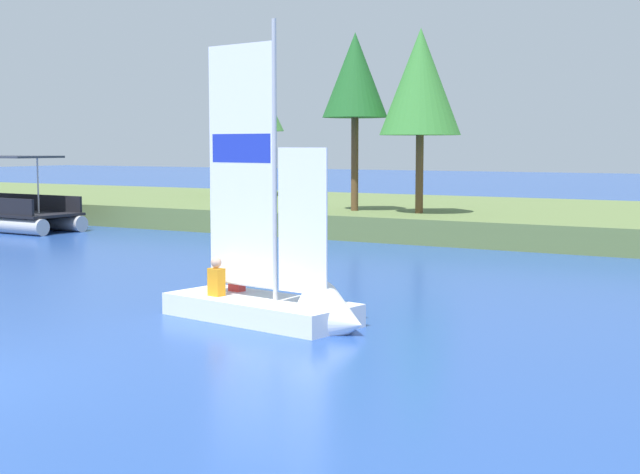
{
  "coord_description": "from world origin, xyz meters",
  "views": [
    {
      "loc": [
        10.65,
        -7.31,
        3.18
      ],
      "look_at": [
        0.71,
        9.64,
        1.2
      ],
      "focal_mm": 51.14,
      "sensor_mm": 36.0,
      "label": 1
    }
  ],
  "objects": [
    {
      "name": "shoreline_tree_centre",
      "position": [
        -2.34,
        21.66,
        5.34
      ],
      "size": [
        2.8,
        2.8,
        6.35
      ],
      "color": "brown",
      "rests_on": "shore_bank"
    },
    {
      "name": "pontoon_boat",
      "position": [
        -17.02,
        16.29,
        0.68
      ],
      "size": [
        6.49,
        2.68,
        2.8
      ],
      "rotation": [
        0.0,
        0.0,
        -0.04
      ],
      "color": "#B2B2B7",
      "rests_on": "ground"
    },
    {
      "name": "sailboat",
      "position": [
        2.1,
        6.16,
        0.42
      ],
      "size": [
        4.35,
        2.05,
        5.84
      ],
      "rotation": [
        0.0,
        0.0,
        -0.16
      ],
      "color": "white",
      "rests_on": "ground"
    },
    {
      "name": "shore_bank",
      "position": [
        0.0,
        25.94,
        0.42
      ],
      "size": [
        80.0,
        13.54,
        0.83
      ],
      "primitive_type": "cube",
      "color": "#5B703D",
      "rests_on": "ground"
    },
    {
      "name": "shoreline_tree_left",
      "position": [
        -13.91,
        27.98,
        5.57
      ],
      "size": [
        3.32,
        3.32,
        6.49
      ],
      "color": "brown",
      "rests_on": "shore_bank"
    },
    {
      "name": "shoreline_tree_midleft",
      "position": [
        -4.88,
        21.66,
        5.64
      ],
      "size": [
        2.34,
        2.34,
        6.35
      ],
      "color": "brown",
      "rests_on": "shore_bank"
    }
  ]
}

